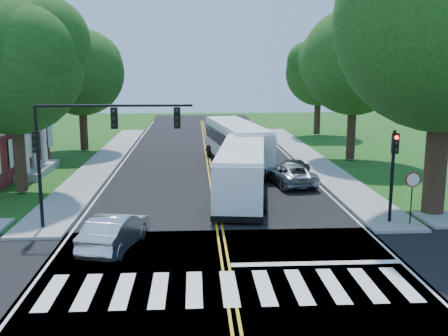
{
  "coord_description": "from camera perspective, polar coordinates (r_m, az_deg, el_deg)",
  "views": [
    {
      "loc": [
        -1.15,
        -17.26,
        7.42
      ],
      "look_at": [
        0.36,
        8.83,
        2.4
      ],
      "focal_mm": 42.0,
      "sensor_mm": 36.0,
      "label": 1
    }
  ],
  "objects": [
    {
      "name": "tree_west_near",
      "position": [
        32.93,
        -22.0,
        10.29
      ],
      "size": [
        8.0,
        8.0,
        11.4
      ],
      "color": "#331F14",
      "rests_on": "ground"
    },
    {
      "name": "sidewalk_nw",
      "position": [
        43.48,
        -12.72,
        0.88
      ],
      "size": [
        2.6,
        40.0,
        0.15
      ],
      "primitive_type": "cube",
      "color": "gray",
      "rests_on": "ground"
    },
    {
      "name": "ground",
      "position": [
        18.82,
        0.48,
        -12.35
      ],
      "size": [
        140.0,
        140.0,
        0.0
      ],
      "primitive_type": "plane",
      "color": "#124B13",
      "rests_on": "ground"
    },
    {
      "name": "suv",
      "position": [
        33.84,
        7.19,
        -0.66
      ],
      "size": [
        3.09,
        5.28,
        1.38
      ],
      "primitive_type": "imported",
      "rotation": [
        0.0,
        0.0,
        3.31
      ],
      "color": "#B1B4B8",
      "rests_on": "road"
    },
    {
      "name": "crosswalk",
      "position": [
        18.36,
        0.59,
        -12.92
      ],
      "size": [
        12.6,
        3.0,
        0.01
      ],
      "primitive_type": "cube",
      "color": "silver",
      "rests_on": "road"
    },
    {
      "name": "edge_line_w",
      "position": [
        40.35,
        -11.3,
        0.09
      ],
      "size": [
        0.12,
        70.0,
        0.01
      ],
      "primitive_type": "cube",
      "color": "silver",
      "rests_on": "road"
    },
    {
      "name": "tree_east_mid",
      "position": [
        43.16,
        14.01,
        11.14
      ],
      "size": [
        8.4,
        8.4,
        11.93
      ],
      "color": "#331F14",
      "rests_on": "ground"
    },
    {
      "name": "edge_line_e",
      "position": [
        40.73,
        8.0,
        0.3
      ],
      "size": [
        0.12,
        70.0,
        0.01
      ],
      "primitive_type": "cube",
      "color": "silver",
      "rests_on": "road"
    },
    {
      "name": "center_line",
      "position": [
        39.97,
        -1.6,
        0.2
      ],
      "size": [
        0.36,
        70.0,
        0.01
      ],
      "primitive_type": "cube",
      "color": "gold",
      "rests_on": "road"
    },
    {
      "name": "dark_sedan",
      "position": [
        35.74,
        7.57,
        -0.09
      ],
      "size": [
        3.27,
        4.97,
        1.34
      ],
      "primitive_type": "imported",
      "rotation": [
        0.0,
        0.0,
        2.81
      ],
      "color": "black",
      "rests_on": "road"
    },
    {
      "name": "bus_follow",
      "position": [
        40.24,
        1.3,
        2.74
      ],
      "size": [
        4.43,
        12.8,
        3.25
      ],
      "rotation": [
        0.0,
        0.0,
        3.28
      ],
      "color": "white",
      "rests_on": "road"
    },
    {
      "name": "cross_road",
      "position": [
        18.82,
        0.48,
        -12.33
      ],
      "size": [
        60.0,
        12.0,
        0.01
      ],
      "primitive_type": "cube",
      "color": "black",
      "rests_on": "ground"
    },
    {
      "name": "bus_lead",
      "position": [
        30.25,
        2.0,
        -0.23
      ],
      "size": [
        4.06,
        11.82,
        3.0
      ],
      "rotation": [
        0.0,
        0.0,
        3.01
      ],
      "color": "white",
      "rests_on": "road"
    },
    {
      "name": "tree_east_far",
      "position": [
        58.87,
        10.26,
        10.17
      ],
      "size": [
        7.2,
        7.2,
        10.34
      ],
      "color": "#331F14",
      "rests_on": "ground"
    },
    {
      "name": "hatchback",
      "position": [
        22.33,
        -11.76,
        -6.74
      ],
      "size": [
        2.58,
        4.73,
        1.48
      ],
      "primitive_type": "imported",
      "rotation": [
        0.0,
        0.0,
        2.9
      ],
      "color": "silver",
      "rests_on": "road"
    },
    {
      "name": "signal_nw",
      "position": [
        24.34,
        -14.45,
        3.35
      ],
      "size": [
        7.15,
        0.46,
        5.66
      ],
      "color": "black",
      "rests_on": "ground"
    },
    {
      "name": "tree_west_far",
      "position": [
        48.27,
        -15.32,
        10.0
      ],
      "size": [
        7.6,
        7.6,
        10.67
      ],
      "color": "#331F14",
      "rests_on": "ground"
    },
    {
      "name": "sidewalk_ne",
      "position": [
        43.92,
        9.17,
        1.11
      ],
      "size": [
        2.6,
        40.0,
        0.15
      ],
      "primitive_type": "cube",
      "color": "gray",
      "rests_on": "ground"
    },
    {
      "name": "road",
      "position": [
        36.05,
        -1.41,
        -0.99
      ],
      "size": [
        14.0,
        96.0,
        0.01
      ],
      "primitive_type": "cube",
      "color": "black",
      "rests_on": "ground"
    },
    {
      "name": "signal_ne",
      "position": [
        25.86,
        17.95,
        0.42
      ],
      "size": [
        0.3,
        0.46,
        4.4
      ],
      "color": "black",
      "rests_on": "ground"
    },
    {
      "name": "tree_ne_big",
      "position": [
        28.12,
        23.09,
        14.53
      ],
      "size": [
        10.8,
        10.8,
        14.91
      ],
      "color": "#331F14",
      "rests_on": "ground"
    },
    {
      "name": "stop_bar",
      "position": [
        20.79,
        10.01,
        -10.17
      ],
      "size": [
        6.6,
        0.4,
        0.01
      ],
      "primitive_type": "cube",
      "color": "silver",
      "rests_on": "road"
    },
    {
      "name": "stop_sign",
      "position": [
        25.92,
        19.84,
        -1.78
      ],
      "size": [
        0.76,
        0.08,
        2.53
      ],
      "color": "black",
      "rests_on": "ground"
    }
  ]
}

